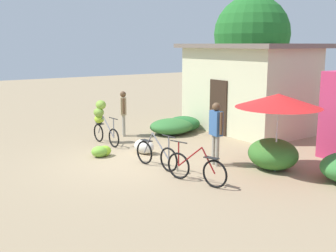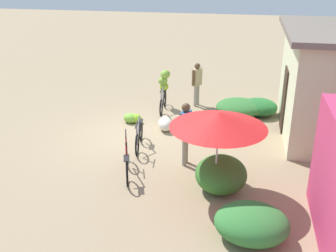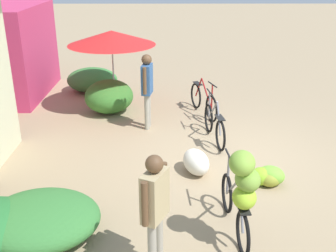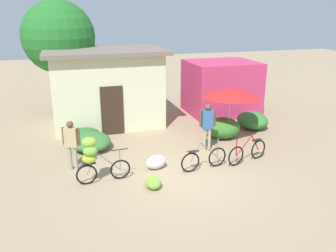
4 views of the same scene
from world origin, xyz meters
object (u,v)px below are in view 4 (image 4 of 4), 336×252
at_px(market_umbrella, 231,92).
at_px(person_bystander, 208,122).
at_px(bicycle_center_loaded, 247,152).
at_px(banana_pile_on_ground, 153,183).
at_px(shop_pink, 221,87).
at_px(building_low, 107,87).
at_px(produce_sack, 156,162).
at_px(bicycle_near_pile, 204,159).
at_px(bicycle_leftmost, 93,156).
at_px(tree_behind_building, 59,37).
at_px(person_vendor, 71,140).

bearing_deg(market_umbrella, person_bystander, -145.01).
distance_m(market_umbrella, bicycle_center_loaded, 2.77).
relative_size(bicycle_center_loaded, banana_pile_on_ground, 2.39).
bearing_deg(shop_pink, building_low, -177.24).
bearing_deg(produce_sack, person_bystander, 24.28).
xyz_separation_m(bicycle_near_pile, bicycle_center_loaded, (1.59, 0.10, 0.00)).
distance_m(bicycle_leftmost, bicycle_near_pile, 3.47).
relative_size(tree_behind_building, market_umbrella, 2.43).
distance_m(tree_behind_building, banana_pile_on_ground, 9.30).
xyz_separation_m(tree_behind_building, person_vendor, (0.09, -6.41, -2.69)).
relative_size(building_low, person_vendor, 3.09).
bearing_deg(shop_pink, banana_pile_on_ground, -127.89).
bearing_deg(produce_sack, shop_pink, 48.82).
xyz_separation_m(tree_behind_building, person_bystander, (4.79, -6.11, -2.61)).
relative_size(bicycle_near_pile, bicycle_center_loaded, 0.99).
relative_size(building_low, banana_pile_on_ground, 7.24).
bearing_deg(market_umbrella, shop_pink, 70.22).
xyz_separation_m(banana_pile_on_ground, produce_sack, (0.43, 1.23, 0.06)).
xyz_separation_m(tree_behind_building, banana_pile_on_ground, (2.21, -8.31, -3.52)).
distance_m(bicycle_near_pile, person_vendor, 4.21).
xyz_separation_m(bicycle_center_loaded, person_bystander, (-0.88, 1.36, 0.71)).
distance_m(tree_behind_building, bicycle_center_loaded, 9.96).
height_order(shop_pink, bicycle_near_pile, shop_pink).
xyz_separation_m(bicycle_center_loaded, person_vendor, (-5.59, 1.07, 0.63)).
height_order(tree_behind_building, bicycle_near_pile, tree_behind_building).
relative_size(produce_sack, person_vendor, 0.43).
bearing_deg(person_vendor, person_bystander, 3.57).
relative_size(shop_pink, bicycle_center_loaded, 1.93).
bearing_deg(produce_sack, banana_pile_on_ground, -109.29).
height_order(shop_pink, person_bystander, shop_pink).
distance_m(shop_pink, bicycle_center_loaded, 6.12).
bearing_deg(bicycle_center_loaded, produce_sack, 172.70).
relative_size(building_low, market_umbrella, 2.29).
bearing_deg(produce_sack, person_vendor, 165.03).
xyz_separation_m(bicycle_leftmost, person_vendor, (-0.56, 1.13, 0.12)).
height_order(tree_behind_building, market_umbrella, tree_behind_building).
height_order(building_low, bicycle_near_pile, building_low).
bearing_deg(banana_pile_on_ground, market_umbrella, 38.63).
bearing_deg(building_low, bicycle_center_loaded, -55.02).
relative_size(market_umbrella, banana_pile_on_ground, 3.16).
bearing_deg(bicycle_center_loaded, tree_behind_building, 127.21).
relative_size(bicycle_near_pile, person_bystander, 0.94).
bearing_deg(person_vendor, building_low, 69.09).
height_order(person_vendor, person_bystander, person_bystander).
relative_size(bicycle_leftmost, produce_sack, 2.31).
bearing_deg(bicycle_leftmost, market_umbrella, 23.25).
distance_m(shop_pink, person_vendor, 8.70).
relative_size(market_umbrella, produce_sack, 3.13).
distance_m(tree_behind_building, person_bystander, 8.20).
relative_size(building_low, tree_behind_building, 0.94).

